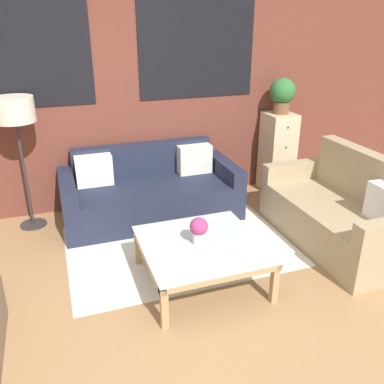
# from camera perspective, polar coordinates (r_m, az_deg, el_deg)

# --- Properties ---
(ground_plane) EXTENTS (16.00, 16.00, 0.00)m
(ground_plane) POSITION_cam_1_polar(r_m,az_deg,el_deg) (3.19, -0.87, -18.65)
(ground_plane) COLOR #9E754C
(wall_back_brick) EXTENTS (8.40, 0.09, 2.80)m
(wall_back_brick) POSITION_cam_1_polar(r_m,az_deg,el_deg) (4.81, -10.51, 14.25)
(wall_back_brick) COLOR brown
(wall_back_brick) RESTS_ON ground_plane
(rug) EXTENTS (2.20, 1.55, 0.00)m
(rug) POSITION_cam_1_polar(r_m,az_deg,el_deg) (4.16, -1.83, -7.49)
(rug) COLOR silver
(rug) RESTS_ON ground_plane
(couch_dark) EXTENTS (1.97, 0.88, 0.78)m
(couch_dark) POSITION_cam_1_polar(r_m,az_deg,el_deg) (4.69, -5.86, -0.09)
(couch_dark) COLOR #1E2338
(couch_dark) RESTS_ON ground_plane
(settee_vintage) EXTENTS (0.80, 1.65, 0.92)m
(settee_vintage) POSITION_cam_1_polar(r_m,az_deg,el_deg) (4.36, 20.10, -2.92)
(settee_vintage) COLOR tan
(settee_vintage) RESTS_ON ground_plane
(coffee_table) EXTENTS (0.99, 0.99, 0.38)m
(coffee_table) POSITION_cam_1_polar(r_m,az_deg,el_deg) (3.48, 1.29, -7.93)
(coffee_table) COLOR silver
(coffee_table) RESTS_ON ground_plane
(floor_lamp) EXTENTS (0.40, 0.40, 1.42)m
(floor_lamp) POSITION_cam_1_polar(r_m,az_deg,el_deg) (4.48, -23.62, 9.79)
(floor_lamp) COLOR #2D2D2D
(floor_lamp) RESTS_ON ground_plane
(drawer_cabinet) EXTENTS (0.36, 0.41, 1.03)m
(drawer_cabinet) POSITION_cam_1_polar(r_m,az_deg,el_deg) (5.43, 11.87, 5.44)
(drawer_cabinet) COLOR #C6B793
(drawer_cabinet) RESTS_ON ground_plane
(potted_plant) EXTENTS (0.32, 0.32, 0.44)m
(potted_plant) POSITION_cam_1_polar(r_m,az_deg,el_deg) (5.26, 12.56, 13.33)
(potted_plant) COLOR brown
(potted_plant) RESTS_ON drawer_cabinet
(flower_vase) EXTENTS (0.15, 0.15, 0.24)m
(flower_vase) POSITION_cam_1_polar(r_m,az_deg,el_deg) (3.39, 0.96, -5.23)
(flower_vase) COLOR silver
(flower_vase) RESTS_ON coffee_table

